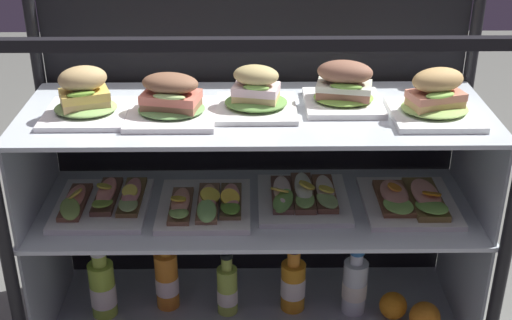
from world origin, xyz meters
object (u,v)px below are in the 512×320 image
juice_bottle_front_middle (227,289)px  orange_fruit_near_left_post (425,317)px  open_sandwich_tray_mid_right (104,202)px  juice_bottle_front_fourth (293,284)px  open_sandwich_tray_far_left (205,205)px  juice_bottle_front_left_end (167,279)px  open_sandwich_tray_mid_left (411,201)px  plated_roll_sandwich_near_right_corner (256,95)px  plated_roll_sandwich_center (344,89)px  juice_bottle_back_right (355,285)px  plated_roll_sandwich_left_of_center (435,101)px  plated_roll_sandwich_near_left_corner (171,101)px  plated_roll_sandwich_far_left (85,99)px  orange_fruit_beside_bottles (393,306)px  open_sandwich_tray_near_right_corner (303,196)px  juice_bottle_front_right_end (103,289)px

juice_bottle_front_middle → orange_fruit_near_left_post: 0.54m
open_sandwich_tray_mid_right → juice_bottle_front_fourth: size_ratio=1.28×
open_sandwich_tray_far_left → juice_bottle_front_left_end: 0.31m
open_sandwich_tray_mid_left → juice_bottle_front_fourth: size_ratio=1.28×
plated_roll_sandwich_near_right_corner → plated_roll_sandwich_center: (0.21, 0.02, 0.00)m
juice_bottle_back_right → plated_roll_sandwich_left_of_center: bearing=-23.2°
orange_fruit_near_left_post → plated_roll_sandwich_near_left_corner: bearing=176.9°
plated_roll_sandwich_near_right_corner → open_sandwich_tray_mid_right: (-0.39, -0.01, -0.28)m
plated_roll_sandwich_left_of_center → juice_bottle_back_right: size_ratio=0.98×
plated_roll_sandwich_far_left → orange_fruit_beside_bottles: 0.99m
plated_roll_sandwich_far_left → open_sandwich_tray_far_left: 0.40m
plated_roll_sandwich_left_of_center → open_sandwich_tray_near_right_corner: size_ratio=0.77×
plated_roll_sandwich_center → plated_roll_sandwich_left_of_center: bearing=-20.1°
plated_roll_sandwich_near_right_corner → open_sandwich_tray_mid_left: bearing=-2.2°
plated_roll_sandwich_left_of_center → open_sandwich_tray_mid_right: (-0.80, 0.04, -0.29)m
plated_roll_sandwich_left_of_center → plated_roll_sandwich_center: bearing=159.9°
open_sandwich_tray_near_right_corner → juice_bottle_back_right: open_sandwich_tray_near_right_corner is taller
plated_roll_sandwich_far_left → juice_bottle_front_right_end: (-0.02, 0.04, -0.57)m
open_sandwich_tray_near_right_corner → juice_bottle_back_right: bearing=-0.6°
orange_fruit_beside_bottles → plated_roll_sandwich_far_left: bearing=-179.1°
juice_bottle_front_fourth → open_sandwich_tray_far_left: bearing=-167.7°
open_sandwich_tray_mid_left → orange_fruit_beside_bottles: 0.33m
plated_roll_sandwich_left_of_center → orange_fruit_near_left_post: size_ratio=2.40×
open_sandwich_tray_far_left → open_sandwich_tray_mid_right: bearing=176.4°
plated_roll_sandwich_center → open_sandwich_tray_far_left: (-0.34, -0.05, -0.29)m
juice_bottle_front_left_end → juice_bottle_front_middle: size_ratio=1.18×
open_sandwich_tray_near_right_corner → juice_bottle_back_right: 0.32m
juice_bottle_front_right_end → juice_bottle_front_middle: (0.34, 0.01, -0.01)m
open_sandwich_tray_mid_left → juice_bottle_back_right: (-0.12, 0.03, -0.28)m
open_sandwich_tray_near_right_corner → orange_fruit_beside_bottles: bearing=-7.5°
plated_roll_sandwich_near_left_corner → plated_roll_sandwich_near_right_corner: plated_roll_sandwich_near_right_corner is taller
plated_roll_sandwich_far_left → juice_bottle_front_left_end: bearing=25.8°
open_sandwich_tray_near_right_corner → juice_bottle_front_fourth: bearing=145.9°
open_sandwich_tray_far_left → juice_bottle_front_fourth: size_ratio=1.28×
open_sandwich_tray_near_right_corner → plated_roll_sandwich_near_left_corner: bearing=-170.7°
plated_roll_sandwich_left_of_center → open_sandwich_tray_mid_right: size_ratio=0.77×
open_sandwich_tray_near_right_corner → juice_bottle_front_middle: size_ratio=1.34×
juice_bottle_back_right → orange_fruit_near_left_post: juice_bottle_back_right is taller
plated_roll_sandwich_center → orange_fruit_near_left_post: 0.67m
juice_bottle_front_right_end → juice_bottle_back_right: 0.69m
plated_roll_sandwich_near_left_corner → open_sandwich_tray_mid_right: plated_roll_sandwich_near_left_corner is taller
open_sandwich_tray_far_left → juice_bottle_back_right: (0.40, 0.04, -0.28)m
open_sandwich_tray_mid_right → juice_bottle_front_left_end: 0.31m
open_sandwich_tray_far_left → orange_fruit_near_left_post: 0.67m
open_sandwich_tray_far_left → juice_bottle_front_left_end: (-0.12, 0.06, -0.28)m
open_sandwich_tray_far_left → orange_fruit_beside_bottles: (0.51, 0.00, -0.33)m
juice_bottle_front_right_end → plated_roll_sandwich_left_of_center: bearing=-3.8°
juice_bottle_front_fourth → orange_fruit_near_left_post: (0.35, -0.10, -0.04)m
juice_bottle_front_right_end → juice_bottle_front_middle: size_ratio=1.07×
plated_roll_sandwich_near_right_corner → open_sandwich_tray_mid_right: bearing=-178.8°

